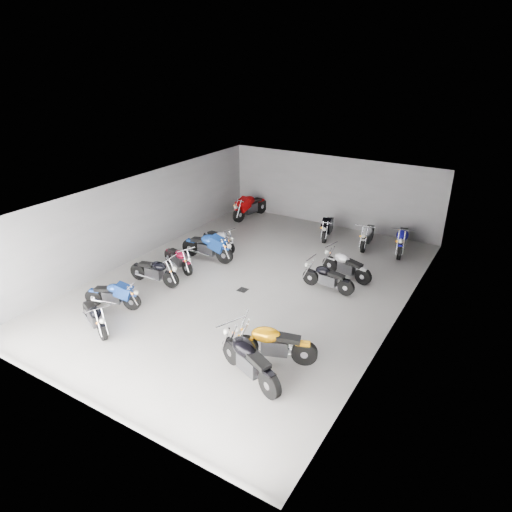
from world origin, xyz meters
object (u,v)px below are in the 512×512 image
at_px(motorcycle_left_f, 219,239).
at_px(motorcycle_back_a, 250,207).
at_px(motorcycle_right_f, 346,266).
at_px(motorcycle_right_e, 327,278).
at_px(drain_grate, 243,290).
at_px(motorcycle_back_e, 368,235).
at_px(motorcycle_left_b, 113,295).
at_px(motorcycle_right_a, 249,360).
at_px(motorcycle_back_d, 328,227).
at_px(motorcycle_back_f, 402,239).
at_px(motorcycle_left_d, 178,258).
at_px(motorcycle_right_b, 274,344).
at_px(motorcycle_left_c, 155,271).
at_px(motorcycle_left_a, 94,316).
at_px(motorcycle_left_e, 208,247).

bearing_deg(motorcycle_left_f, motorcycle_back_a, -152.33).
bearing_deg(motorcycle_right_f, motorcycle_right_e, -177.77).
xyz_separation_m(drain_grate, motorcycle_back_e, (2.34, 5.89, 0.49)).
relative_size(motorcycle_left_b, motorcycle_right_e, 0.96).
distance_m(motorcycle_right_a, motorcycle_back_a, 11.92).
xyz_separation_m(motorcycle_back_d, motorcycle_back_f, (3.18, 0.05, 0.06)).
xyz_separation_m(motorcycle_left_d, motorcycle_right_e, (5.33, 1.41, 0.00)).
bearing_deg(motorcycle_back_f, motorcycle_right_e, 64.11).
xyz_separation_m(motorcycle_right_b, motorcycle_back_a, (-6.48, 9.19, 0.04)).
relative_size(motorcycle_right_a, motorcycle_back_e, 1.04).
bearing_deg(motorcycle_back_e, motorcycle_right_b, 86.26).
bearing_deg(motorcycle_right_e, motorcycle_left_d, 107.66).
height_order(motorcycle_left_b, motorcycle_back_f, motorcycle_back_f).
distance_m(motorcycle_right_b, motorcycle_back_d, 9.09).
relative_size(drain_grate, motorcycle_left_b, 0.18).
relative_size(motorcycle_left_f, motorcycle_back_e, 0.88).
bearing_deg(motorcycle_left_c, motorcycle_back_e, 138.10).
bearing_deg(motorcycle_left_d, motorcycle_left_b, 21.06).
xyz_separation_m(motorcycle_left_a, motorcycle_back_f, (6.08, 10.27, 0.10)).
xyz_separation_m(motorcycle_back_a, motorcycle_back_f, (7.41, -0.33, -0.02)).
xyz_separation_m(motorcycle_left_e, motorcycle_back_e, (4.84, 4.50, -0.04)).
xyz_separation_m(motorcycle_right_f, motorcycle_back_d, (-2.10, 3.28, 0.01)).
distance_m(motorcycle_right_a, motorcycle_back_d, 9.95).
relative_size(motorcycle_left_d, motorcycle_back_f, 0.79).
xyz_separation_m(motorcycle_left_a, motorcycle_back_d, (2.90, 10.22, 0.04)).
xyz_separation_m(motorcycle_left_d, motorcycle_back_a, (-0.79, 6.25, 0.12)).
bearing_deg(motorcycle_left_c, motorcycle_right_a, 59.26).
height_order(motorcycle_right_b, motorcycle_right_e, motorcycle_right_b).
bearing_deg(motorcycle_right_f, motorcycle_back_a, 72.17).
height_order(motorcycle_left_f, motorcycle_back_f, motorcycle_back_f).
bearing_deg(motorcycle_back_d, motorcycle_right_a, 89.62).
xyz_separation_m(motorcycle_left_c, motorcycle_back_f, (6.58, 7.20, 0.07)).
distance_m(motorcycle_left_a, motorcycle_left_b, 1.26).
height_order(motorcycle_left_a, motorcycle_left_b, motorcycle_left_b).
distance_m(motorcycle_left_f, motorcycle_back_a, 4.07).
distance_m(motorcycle_back_a, motorcycle_back_f, 7.41).
xyz_separation_m(motorcycle_left_f, motorcycle_back_f, (6.42, 3.61, 0.10)).
bearing_deg(motorcycle_left_c, motorcycle_back_f, 132.06).
bearing_deg(motorcycle_back_a, motorcycle_left_d, 105.49).
relative_size(motorcycle_right_e, motorcycle_back_e, 0.91).
xyz_separation_m(motorcycle_left_b, motorcycle_right_e, (5.28, 4.61, 0.00)).
xyz_separation_m(drain_grate, motorcycle_back_f, (3.72, 6.02, 0.54)).
relative_size(motorcycle_left_b, motorcycle_right_a, 0.83).
height_order(motorcycle_left_d, motorcycle_right_b, motorcycle_right_b).
xyz_separation_m(motorcycle_right_e, motorcycle_right_f, (0.21, 1.16, 0.02)).
xyz_separation_m(motorcycle_left_b, motorcycle_back_f, (6.57, 9.10, 0.10)).
height_order(motorcycle_left_a, motorcycle_back_f, motorcycle_back_f).
xyz_separation_m(motorcycle_left_a, motorcycle_right_a, (4.98, 0.48, 0.10)).
relative_size(motorcycle_left_f, motorcycle_back_f, 0.80).
bearing_deg(motorcycle_left_d, motorcycle_back_d, 169.81).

